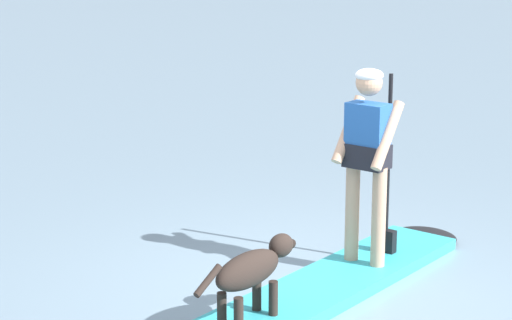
% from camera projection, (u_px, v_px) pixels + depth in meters
% --- Properties ---
extents(ground_plane, '(400.00, 400.00, 0.00)m').
position_uv_depth(ground_plane, '(328.00, 292.00, 7.88)').
color(ground_plane, gray).
extents(paddleboard, '(3.50, 1.57, 0.10)m').
position_uv_depth(paddleboard, '(344.00, 278.00, 8.04)').
color(paddleboard, '#33B2BF').
rests_on(paddleboard, ground_plane).
extents(person_paddler, '(0.67, 0.57, 1.66)m').
position_uv_depth(person_paddler, '(368.00, 151.00, 8.05)').
color(person_paddler, tan).
rests_on(person_paddler, paddleboard).
extents(dog, '(1.11, 0.41, 0.56)m').
position_uv_depth(dog, '(252.00, 270.00, 7.00)').
color(dog, '#2D231E').
rests_on(dog, paddleboard).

